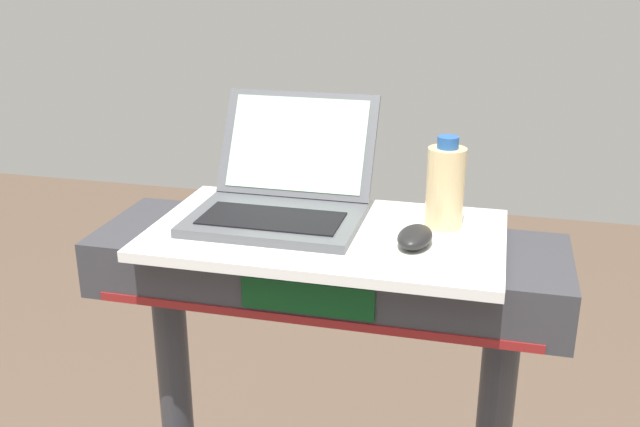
# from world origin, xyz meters

# --- Properties ---
(desk_board) EXTENTS (0.66, 0.39, 0.02)m
(desk_board) POSITION_xyz_m (0.00, 0.70, 1.10)
(desk_board) COLOR white
(desk_board) RESTS_ON treadmill_base
(laptop) EXTENTS (0.33, 0.34, 0.22)m
(laptop) POSITION_xyz_m (-0.10, 0.76, 1.16)
(laptop) COLOR #515459
(laptop) RESTS_ON desk_board
(computer_mouse) EXTENTS (0.07, 0.11, 0.03)m
(computer_mouse) POSITION_xyz_m (0.17, 0.66, 1.13)
(computer_mouse) COLOR black
(computer_mouse) RESTS_ON desk_board
(water_bottle) EXTENTS (0.07, 0.07, 0.18)m
(water_bottle) POSITION_xyz_m (0.21, 0.77, 1.19)
(water_bottle) COLOR beige
(water_bottle) RESTS_ON desk_board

